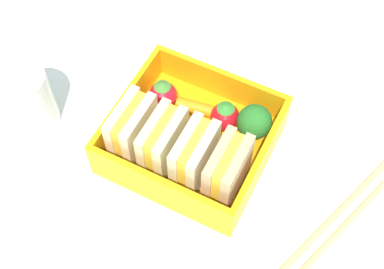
{
  "coord_description": "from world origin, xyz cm",
  "views": [
    {
      "loc": [
        -12.73,
        25.23,
        48.43
      ],
      "look_at": [
        0.0,
        0.0,
        2.7
      ],
      "focal_mm": 50.0,
      "sensor_mm": 36.0,
      "label": 1
    }
  ],
  "objects_px": {
    "carrot_stick_far_left": "(196,108)",
    "strawberry_left": "(163,94)",
    "drinking_glass": "(24,100)",
    "broccoli_floret": "(254,122)",
    "sandwich_center": "(163,142)",
    "chopstick_pair": "(344,217)",
    "sandwich_center_right": "(132,128)",
    "folded_napkin": "(286,51)",
    "sandwich_left": "(227,170)",
    "strawberry_far_left": "(225,116)",
    "sandwich_center_left": "(195,156)"
  },
  "relations": [
    {
      "from": "carrot_stick_far_left",
      "to": "strawberry_left",
      "type": "height_order",
      "value": "strawberry_left"
    },
    {
      "from": "drinking_glass",
      "to": "broccoli_floret",
      "type": "bearing_deg",
      "value": -160.04
    },
    {
      "from": "sandwich_center",
      "to": "chopstick_pair",
      "type": "xyz_separation_m",
      "value": [
        -0.18,
        -0.02,
        -0.04
      ]
    },
    {
      "from": "sandwich_center_right",
      "to": "folded_napkin",
      "type": "distance_m",
      "value": 0.22
    },
    {
      "from": "sandwich_center_right",
      "to": "strawberry_left",
      "type": "height_order",
      "value": "sandwich_center_right"
    },
    {
      "from": "broccoli_floret",
      "to": "carrot_stick_far_left",
      "type": "xyz_separation_m",
      "value": [
        0.07,
        -0.0,
        -0.02
      ]
    },
    {
      "from": "sandwich_left",
      "to": "sandwich_center_right",
      "type": "distance_m",
      "value": 0.1
    },
    {
      "from": "sandwich_center_right",
      "to": "carrot_stick_far_left",
      "type": "relative_size",
      "value": 1.46
    },
    {
      "from": "sandwich_left",
      "to": "strawberry_far_left",
      "type": "xyz_separation_m",
      "value": [
        0.03,
        -0.06,
        -0.01
      ]
    },
    {
      "from": "sandwich_left",
      "to": "carrot_stick_far_left",
      "type": "bearing_deg",
      "value": -44.63
    },
    {
      "from": "chopstick_pair",
      "to": "broccoli_floret",
      "type": "bearing_deg",
      "value": -19.0
    },
    {
      "from": "broccoli_floret",
      "to": "folded_napkin",
      "type": "xyz_separation_m",
      "value": [
        0.01,
        -0.13,
        -0.04
      ]
    },
    {
      "from": "sandwich_center_right",
      "to": "strawberry_far_left",
      "type": "relative_size",
      "value": 1.66
    },
    {
      "from": "chopstick_pair",
      "to": "drinking_glass",
      "type": "xyz_separation_m",
      "value": [
        0.34,
        0.04,
        0.03
      ]
    },
    {
      "from": "sandwich_left",
      "to": "chopstick_pair",
      "type": "relative_size",
      "value": 0.29
    },
    {
      "from": "sandwich_left",
      "to": "strawberry_far_left",
      "type": "relative_size",
      "value": 1.66
    },
    {
      "from": "sandwich_center_left",
      "to": "sandwich_center_right",
      "type": "relative_size",
      "value": 1.0
    },
    {
      "from": "sandwich_center_left",
      "to": "carrot_stick_far_left",
      "type": "xyz_separation_m",
      "value": [
        0.03,
        -0.06,
        -0.02
      ]
    },
    {
      "from": "chopstick_pair",
      "to": "folded_napkin",
      "type": "xyz_separation_m",
      "value": [
        0.13,
        -0.17,
        -0.0
      ]
    },
    {
      "from": "sandwich_center_right",
      "to": "chopstick_pair",
      "type": "xyz_separation_m",
      "value": [
        -0.22,
        -0.02,
        -0.04
      ]
    },
    {
      "from": "drinking_glass",
      "to": "sandwich_center_right",
      "type": "bearing_deg",
      "value": -171.72
    },
    {
      "from": "sandwich_left",
      "to": "sandwich_center_left",
      "type": "xyz_separation_m",
      "value": [
        0.03,
        0.0,
        0.0
      ]
    },
    {
      "from": "sandwich_left",
      "to": "sandwich_center_right",
      "type": "bearing_deg",
      "value": 0.0
    },
    {
      "from": "sandwich_center",
      "to": "carrot_stick_far_left",
      "type": "bearing_deg",
      "value": -92.72
    },
    {
      "from": "chopstick_pair",
      "to": "folded_napkin",
      "type": "distance_m",
      "value": 0.21
    },
    {
      "from": "chopstick_pair",
      "to": "drinking_glass",
      "type": "bearing_deg",
      "value": 7.0
    },
    {
      "from": "sandwich_center_right",
      "to": "broccoli_floret",
      "type": "distance_m",
      "value": 0.12
    },
    {
      "from": "sandwich_center",
      "to": "chopstick_pair",
      "type": "distance_m",
      "value": 0.19
    },
    {
      "from": "strawberry_left",
      "to": "chopstick_pair",
      "type": "distance_m",
      "value": 0.22
    },
    {
      "from": "carrot_stick_far_left",
      "to": "folded_napkin",
      "type": "relative_size",
      "value": 0.33
    },
    {
      "from": "carrot_stick_far_left",
      "to": "chopstick_pair",
      "type": "distance_m",
      "value": 0.19
    },
    {
      "from": "drinking_glass",
      "to": "strawberry_far_left",
      "type": "bearing_deg",
      "value": -157.28
    },
    {
      "from": "sandwich_center",
      "to": "sandwich_center_left",
      "type": "bearing_deg",
      "value": 180.0
    },
    {
      "from": "sandwich_center_right",
      "to": "strawberry_left",
      "type": "bearing_deg",
      "value": -91.85
    },
    {
      "from": "sandwich_center",
      "to": "broccoli_floret",
      "type": "bearing_deg",
      "value": -137.49
    },
    {
      "from": "sandwich_left",
      "to": "folded_napkin",
      "type": "bearing_deg",
      "value": -86.47
    },
    {
      "from": "strawberry_left",
      "to": "carrot_stick_far_left",
      "type": "bearing_deg",
      "value": -170.2
    },
    {
      "from": "sandwich_center_left",
      "to": "strawberry_far_left",
      "type": "bearing_deg",
      "value": -93.23
    },
    {
      "from": "sandwich_center_left",
      "to": "sandwich_center",
      "type": "distance_m",
      "value": 0.03
    },
    {
      "from": "sandwich_center",
      "to": "folded_napkin",
      "type": "height_order",
      "value": "sandwich_center"
    },
    {
      "from": "sandwich_center",
      "to": "drinking_glass",
      "type": "distance_m",
      "value": 0.15
    },
    {
      "from": "strawberry_far_left",
      "to": "drinking_glass",
      "type": "relative_size",
      "value": 0.49
    },
    {
      "from": "broccoli_floret",
      "to": "folded_napkin",
      "type": "bearing_deg",
      "value": -84.44
    },
    {
      "from": "chopstick_pair",
      "to": "strawberry_left",
      "type": "bearing_deg",
      "value": -9.04
    },
    {
      "from": "carrot_stick_far_left",
      "to": "strawberry_left",
      "type": "bearing_deg",
      "value": 9.8
    },
    {
      "from": "strawberry_left",
      "to": "sandwich_center_right",
      "type": "bearing_deg",
      "value": 88.15
    },
    {
      "from": "carrot_stick_far_left",
      "to": "drinking_glass",
      "type": "xyz_separation_m",
      "value": [
        0.16,
        0.08,
        0.02
      ]
    },
    {
      "from": "strawberry_far_left",
      "to": "strawberry_left",
      "type": "xyz_separation_m",
      "value": [
        0.07,
        0.0,
        -0.0
      ]
    },
    {
      "from": "chopstick_pair",
      "to": "folded_napkin",
      "type": "bearing_deg",
      "value": -53.34
    },
    {
      "from": "sandwich_center_left",
      "to": "drinking_glass",
      "type": "height_order",
      "value": "drinking_glass"
    }
  ]
}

